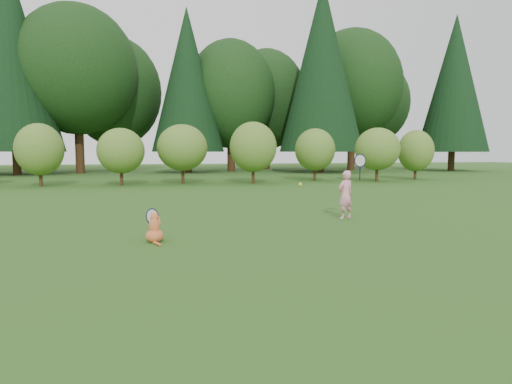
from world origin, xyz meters
name	(u,v)px	position (x,y,z in m)	size (l,w,h in m)	color
ground	(256,239)	(0.00, 0.00, 0.00)	(100.00, 100.00, 0.00)	#254E15
shrub_row	(189,153)	(0.00, 13.00, 1.40)	(28.00, 3.00, 2.80)	#537825
woodland_backdrop	(176,62)	(0.00, 23.00, 7.50)	(48.00, 10.00, 15.00)	black
child	(346,194)	(2.39, 1.66, 0.54)	(0.60, 0.36, 1.55)	pink
cat	(154,226)	(-1.61, 0.16, 0.25)	(0.37, 0.67, 0.66)	#D95529
tennis_ball	(300,184)	(1.41, 1.81, 0.75)	(0.08, 0.08, 0.08)	#ADDE1A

